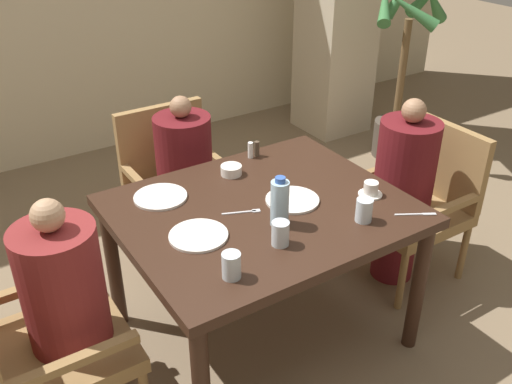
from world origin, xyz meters
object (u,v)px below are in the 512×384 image
glass_tall_near (280,233)px  glass_tall_far (231,266)px  diner_in_right_chair (402,191)px  plate_main_right (198,235)px  potted_palm (401,86)px  plate_dessert_center (160,197)px  bowl_small (231,170)px  chair_left_side (35,344)px  glass_tall_mid (364,210)px  diner_in_far_chair (186,179)px  plate_main_left (292,200)px  chair_far_side (175,178)px  water_bottle (280,203)px  teacup_with_saucer (371,190)px  chair_right_side (419,197)px  diner_in_left_chair (69,315)px

glass_tall_near → glass_tall_far: same height
diner_in_right_chair → glass_tall_near: bearing=-164.2°
diner_in_right_chair → plate_main_right: bearing=-177.3°
plate_main_right → glass_tall_near: size_ratio=2.36×
potted_palm → plate_dessert_center: bearing=-160.7°
bowl_small → glass_tall_near: glass_tall_near is taller
chair_left_side → glass_tall_mid: 1.44m
diner_in_far_chair → plate_main_left: (0.14, -0.84, 0.23)m
plate_main_right → bowl_small: bearing=45.5°
plate_main_right → glass_tall_far: bearing=-93.7°
chair_far_side → glass_tall_near: size_ratio=8.36×
diner_in_right_chair → plate_dessert_center: size_ratio=4.39×
plate_dessert_center → diner_in_far_chair: bearing=53.7°
chair_left_side → plate_main_right: size_ratio=3.54×
water_bottle → glass_tall_near: bearing=-123.4°
plate_main_right → water_bottle: bearing=-16.5°
chair_left_side → plate_main_left: bearing=-1.6°
plate_dessert_center → glass_tall_near: size_ratio=2.36×
potted_palm → plate_main_right: potted_palm is taller
chair_left_side → diner_in_far_chair: 1.33m
chair_far_side → glass_tall_near: bearing=-94.7°
plate_main_left → glass_tall_mid: (0.16, -0.30, 0.05)m
teacup_with_saucer → glass_tall_far: size_ratio=1.07×
water_bottle → glass_tall_near: (-0.08, -0.13, -0.05)m
plate_main_left → plate_main_right: (-0.50, -0.03, 0.00)m
chair_far_side → chair_right_side: bearing=-41.9°
glass_tall_near → diner_in_right_chair: bearing=15.8°
plate_main_right → glass_tall_mid: bearing=-22.6°
plate_dessert_center → teacup_with_saucer: size_ratio=2.20×
diner_in_left_chair → chair_right_side: diner_in_left_chair is taller
diner_in_far_chair → glass_tall_far: 1.26m
plate_main_right → glass_tall_far: size_ratio=2.36×
chair_far_side → plate_main_left: size_ratio=3.54×
teacup_with_saucer → bowl_small: 0.69m
plate_main_left → diner_in_left_chair: bearing=178.1°
chair_right_side → potted_palm: bearing=49.2°
glass_tall_near → plate_main_right: bearing=138.3°
chair_left_side → diner_in_far_chair: bearing=37.3°
diner_in_far_chair → plate_main_right: diner_in_far_chair is taller
teacup_with_saucer → bowl_small: (-0.44, 0.53, -0.00)m
plate_main_right → plate_dessert_center: bearing=89.9°
teacup_with_saucer → glass_tall_mid: 0.23m
chair_far_side → teacup_with_saucer: 1.27m
chair_right_side → water_bottle: (-1.08, -0.16, 0.39)m
chair_right_side → plate_main_right: chair_right_side is taller
plate_dessert_center → glass_tall_far: bearing=-91.7°
chair_left_side → chair_far_side: same height
potted_palm → plate_main_right: bearing=-153.1°
chair_right_side → plate_main_left: (-0.92, -0.03, 0.29)m
chair_far_side → diner_in_right_chair: diner_in_right_chair is taller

